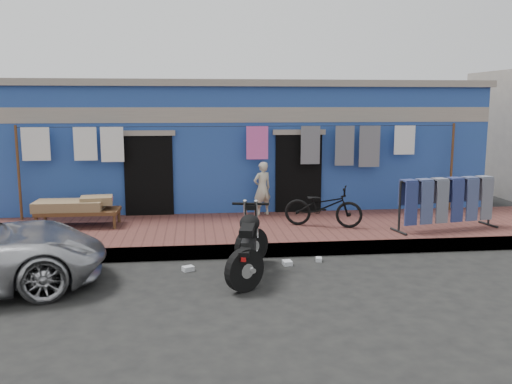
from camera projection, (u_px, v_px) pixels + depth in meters
name	position (u px, v px, depth m)	size (l,w,h in m)	color
ground	(271.00, 285.00, 8.50)	(80.00, 80.00, 0.00)	black
sidewalk	(251.00, 232.00, 11.42)	(28.00, 3.00, 0.25)	brown
curb	(259.00, 251.00, 10.00)	(28.00, 0.10, 0.25)	gray
building	(236.00, 144.00, 15.08)	(12.20, 5.20, 3.36)	#274798
clothesline	(244.00, 149.00, 12.38)	(10.06, 0.06, 2.10)	brown
seated_person	(262.00, 188.00, 12.53)	(0.45, 0.30, 1.24)	beige
bicycle	(323.00, 202.00, 11.34)	(0.57, 1.62, 1.05)	black
motorcycle	(248.00, 243.00, 8.80)	(0.94, 1.86, 1.15)	black
charpoy	(79.00, 212.00, 11.40)	(1.78, 0.86, 0.60)	brown
jeans_rack	(446.00, 203.00, 11.10)	(2.33, 0.88, 1.10)	black
litter_a	(188.00, 269.00, 9.19)	(0.18, 0.14, 0.08)	silver
litter_b	(319.00, 259.00, 9.75)	(0.14, 0.11, 0.07)	silver
litter_c	(287.00, 263.00, 9.53)	(0.19, 0.15, 0.08)	silver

